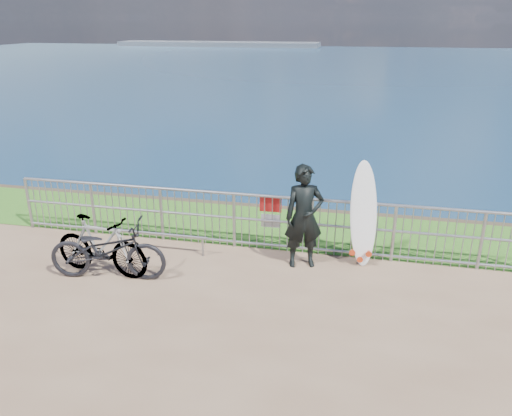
% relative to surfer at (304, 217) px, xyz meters
% --- Properties ---
extents(grass_strip, '(120.00, 120.00, 0.00)m').
position_rel_surfer_xyz_m(grass_strip, '(-0.91, 1.59, -0.93)').
color(grass_strip, '#2E6A1D').
rests_on(grass_strip, ground).
extents(seascape, '(260.00, 260.00, 5.00)m').
position_rel_surfer_xyz_m(seascape, '(-44.66, 146.38, -4.97)').
color(seascape, brown).
rests_on(seascape, ground).
extents(railing, '(10.06, 0.10, 1.13)m').
position_rel_surfer_xyz_m(railing, '(-0.89, 0.49, -0.36)').
color(railing, '#93969B').
rests_on(railing, ground).
extents(surfer, '(0.79, 0.64, 1.88)m').
position_rel_surfer_xyz_m(surfer, '(0.00, 0.00, 0.00)').
color(surfer, black).
rests_on(surfer, ground).
extents(surfboard, '(0.62, 0.58, 1.91)m').
position_rel_surfer_xyz_m(surfboard, '(1.02, 0.33, -0.06)').
color(surfboard, silver).
rests_on(surfboard, ground).
extents(bicycle_near, '(2.09, 0.98, 1.05)m').
position_rel_surfer_xyz_m(bicycle_near, '(-3.20, -1.20, -0.41)').
color(bicycle_near, black).
rests_on(bicycle_near, ground).
extents(bicycle_far, '(1.85, 0.71, 1.08)m').
position_rel_surfer_xyz_m(bicycle_far, '(-3.38, -1.09, -0.40)').
color(bicycle_far, black).
rests_on(bicycle_far, ground).
extents(bike_rack, '(1.93, 0.05, 0.40)m').
position_rel_surfer_xyz_m(bike_rack, '(-2.75, -0.05, -0.61)').
color(bike_rack, '#93969B').
rests_on(bike_rack, ground).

